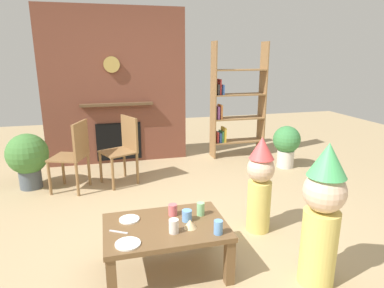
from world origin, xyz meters
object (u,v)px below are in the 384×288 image
paper_cup_near_right (218,227)px  child_with_cone_hat (322,212)px  dining_chair_left (75,152)px  birthday_cake_slice (190,224)px  paper_cup_far_left (187,216)px  paper_cup_center (201,209)px  child_in_pink (260,182)px  paper_plate_front (129,219)px  paper_cup_near_left (173,210)px  coffee_table (166,232)px  potted_plant_tall (286,143)px  potted_plant_short (28,157)px  dining_chair_middle (124,146)px  paper_cup_far_right (174,226)px  bookshelf (234,106)px  paper_plate_rear (128,244)px

paper_cup_near_right → child_with_cone_hat: child_with_cone_hat is taller
paper_cup_near_right → dining_chair_left: 2.46m
child_with_cone_hat → birthday_cake_slice: bearing=1.2°
paper_cup_far_left → birthday_cake_slice: paper_cup_far_left is taller
paper_cup_center → child_in_pink: size_ratio=0.11×
paper_cup_center → paper_cup_far_left: bearing=-152.7°
paper_cup_near_right → paper_plate_front: bearing=148.3°
paper_cup_near_left → paper_plate_front: size_ratio=0.58×
paper_cup_center → child_with_cone_hat: bearing=-34.5°
coffee_table → paper_cup_center: 0.35m
paper_cup_far_left → potted_plant_tall: (2.08, 2.06, -0.07)m
paper_cup_near_right → potted_plant_short: potted_plant_short is taller
coffee_table → child_in_pink: bearing=22.4°
dining_chair_middle → paper_cup_far_right: bearing=71.2°
dining_chair_left → potted_plant_tall: size_ratio=1.39×
bookshelf → paper_plate_rear: 3.71m
paper_cup_far_left → paper_plate_rear: size_ratio=0.51×
paper_plate_rear → paper_cup_far_left: bearing=25.5°
paper_cup_far_right → paper_cup_near_right: bearing=-17.8°
paper_plate_rear → paper_cup_near_right: bearing=-2.0°
child_with_cone_hat → dining_chair_left: 3.03m
paper_cup_far_left → coffee_table: bearing=-172.1°
bookshelf → child_with_cone_hat: size_ratio=1.70×
coffee_table → potted_plant_tall: bearing=42.6°
paper_cup_near_right → paper_cup_far_left: bearing=124.8°
birthday_cake_slice → dining_chair_left: bearing=115.7°
bookshelf → dining_chair_middle: bookshelf is taller
paper_cup_center → potted_plant_tall: (1.95, 1.99, -0.08)m
paper_cup_far_left → paper_cup_far_right: (-0.14, -0.15, 0.01)m
coffee_table → paper_cup_far_left: size_ratio=10.42×
paper_cup_far_left → birthday_cake_slice: size_ratio=0.92×
coffee_table → birthday_cake_slice: size_ratio=9.59×
paper_cup_far_right → child_with_cone_hat: size_ratio=0.10×
paper_plate_front → potted_plant_tall: size_ratio=0.25×
paper_cup_far_right → child_in_pink: child_in_pink is taller
paper_cup_near_left → child_with_cone_hat: 1.16m
paper_cup_near_right → paper_cup_far_right: same height
dining_chair_middle → potted_plant_tall: size_ratio=1.39×
paper_cup_far_right → dining_chair_left: 2.23m
dining_chair_middle → paper_cup_far_left: bearing=75.4°
bookshelf → coffee_table: bookshelf is taller
coffee_table → child_with_cone_hat: bearing=-21.9°
paper_cup_near_left → dining_chair_middle: 1.95m
paper_plate_front → paper_cup_far_right: bearing=-42.6°
coffee_table → dining_chair_left: 2.10m
paper_cup_near_left → paper_cup_far_right: bearing=-100.1°
bookshelf → paper_cup_near_right: 3.41m
paper_cup_near_left → dining_chair_left: (-0.89, 1.79, 0.06)m
paper_cup_far_right → dining_chair_middle: dining_chair_middle is taller
dining_chair_left → dining_chair_middle: same height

